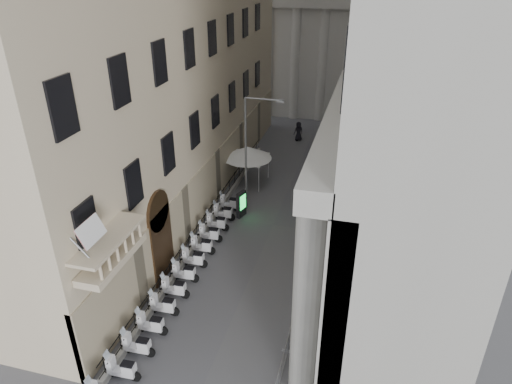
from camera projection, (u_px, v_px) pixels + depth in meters
The scene contains 26 objects.
iron_fence at pixel (210, 225), 31.98m from camera, with size 0.30×28.00×1.40m, color black, non-canonical shape.
blue_awning at pixel (341, 189), 36.95m from camera, with size 1.60×3.00×3.00m, color navy, non-canonical shape.
flag at pixel (119, 372), 20.75m from camera, with size 1.00×1.40×8.20m, color #9E0C11, non-canonical shape.
scooter_1 at pixel (124, 378), 20.41m from camera, with size 0.56×1.40×1.50m, color white, non-canonical shape.
scooter_2 at pixel (139, 354), 21.64m from camera, with size 0.56×1.40×1.50m, color white, non-canonical shape.
scooter_3 at pixel (152, 333), 22.87m from camera, with size 0.56×1.40×1.50m, color white, non-canonical shape.
scooter_4 at pixel (164, 314), 24.09m from camera, with size 0.56×1.40×1.50m, color white, non-canonical shape.
scooter_5 at pixel (175, 296), 25.32m from camera, with size 0.56×1.40×1.50m, color white, non-canonical shape.
scooter_6 at pixel (185, 281), 26.54m from camera, with size 0.56×1.40×1.50m, color white, non-canonical shape.
scooter_7 at pixel (194, 266), 27.77m from camera, with size 0.56×1.40×1.50m, color white, non-canonical shape.
scooter_8 at pixel (203, 253), 29.00m from camera, with size 0.56×1.40×1.50m, color white, non-canonical shape.
scooter_9 at pixel (210, 241), 30.22m from camera, with size 0.56×1.40×1.50m, color white, non-canonical shape.
scooter_10 at pixel (217, 230), 31.45m from camera, with size 0.56×1.40×1.50m, color white, non-canonical shape.
scooter_11 at pixel (224, 220), 32.67m from camera, with size 0.56×1.40×1.50m, color white, non-canonical shape.
scooter_12 at pixel (230, 210), 33.90m from camera, with size 0.56×1.40×1.50m, color white, non-canonical shape.
barrier_1 at pixel (283, 372), 20.73m from camera, with size 0.60×2.40×1.10m, color #97999E, non-canonical shape.
barrier_2 at pixel (293, 333), 22.87m from camera, with size 0.60×2.40×1.10m, color #97999E, non-canonical shape.
barrier_3 at pixel (301, 301), 25.02m from camera, with size 0.60×2.40×1.10m, color #97999E, non-canonical shape.
barrier_4 at pixel (308, 273), 27.17m from camera, with size 0.60×2.40×1.10m, color #97999E, non-canonical shape.
barrier_5 at pixel (314, 250), 29.31m from camera, with size 0.60×2.40×1.10m, color #97999E, non-canonical shape.
security_tent at pixel (247, 152), 36.94m from camera, with size 3.91×3.91×3.18m.
street_lamp at pixel (250, 145), 31.87m from camera, with size 2.76×0.27×8.46m.
info_kiosk at pixel (241, 204), 32.70m from camera, with size 0.54×0.96×1.94m.
pedestrian_a at pixel (310, 190), 34.61m from camera, with size 0.73×0.48×2.00m, color black.
pedestrian_b at pixel (328, 140), 44.21m from camera, with size 0.91×0.71×1.88m, color black.
pedestrian_c at pixel (298, 131), 46.28m from camera, with size 0.96×0.62×1.95m, color black.
Camera 1 is at (5.75, -7.58, 16.83)m, focal length 32.00 mm.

